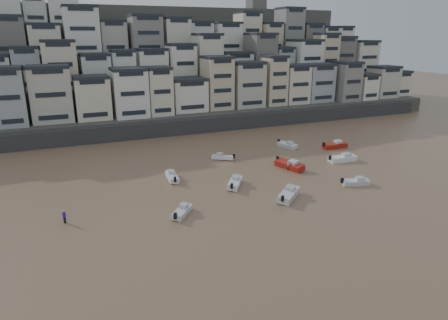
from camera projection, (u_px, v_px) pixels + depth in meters
name	position (u px, v px, depth m)	size (l,w,h in m)	color
ground	(318.00, 295.00, 36.84)	(400.00, 400.00, 0.00)	#8D6A4C
harbor_wall	(193.00, 126.00, 97.07)	(140.00, 3.00, 3.50)	#38383A
hillside	(167.00, 66.00, 130.40)	(141.04, 66.00, 50.00)	#4C4C47
boat_a	(289.00, 193.00, 58.34)	(6.22, 2.03, 1.70)	silver
boat_b	(356.00, 181.00, 63.54)	(4.79, 1.57, 1.31)	silver
boat_c	(235.00, 182.00, 63.13)	(5.50, 1.80, 1.50)	white
boat_d	(343.00, 157.00, 75.42)	(5.96, 1.95, 1.63)	white
boat_e	(290.00, 164.00, 71.32)	(6.32, 2.07, 1.72)	maroon
boat_f	(172.00, 176.00, 65.89)	(5.14, 1.68, 1.40)	white
boat_g	(335.00, 144.00, 84.35)	(5.93, 1.94, 1.62)	maroon
boat_h	(223.00, 156.00, 76.59)	(4.63, 1.52, 1.26)	silver
boat_i	(287.00, 144.00, 84.56)	(5.13, 1.68, 1.40)	silver
boat_j	(182.00, 210.00, 53.10)	(4.64, 1.52, 1.27)	silver
person_blue	(64.00, 217.00, 50.74)	(0.44, 0.44, 1.74)	#2E16A5
person_pink	(288.00, 165.00, 70.50)	(0.44, 0.44, 1.74)	#CB978F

